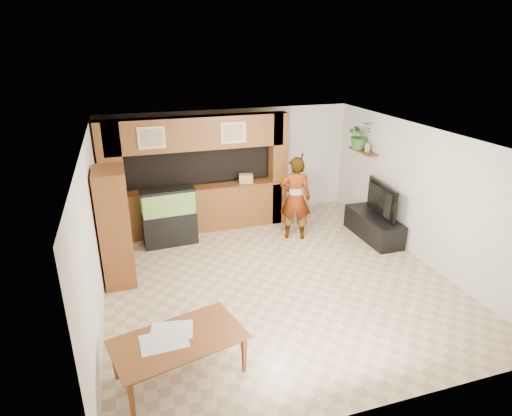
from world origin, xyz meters
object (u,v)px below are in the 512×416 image
object	(u,v)px
pantry_cabinet	(115,227)
person	(295,198)
dining_table	(181,358)
television	(376,200)
aquarium	(169,218)

from	to	relation	value
pantry_cabinet	person	size ratio (longest dim) A/B	1.14
pantry_cabinet	dining_table	world-z (taller)	pantry_cabinet
television	dining_table	world-z (taller)	television
television	dining_table	bearing A→B (deg)	129.41
aquarium	person	distance (m)	2.71
pantry_cabinet	television	size ratio (longest dim) A/B	1.68
pantry_cabinet	aquarium	world-z (taller)	pantry_cabinet
pantry_cabinet	television	xyz separation A→B (m)	(5.35, 0.19, -0.16)
pantry_cabinet	aquarium	xyz separation A→B (m)	(1.05, 1.22, -0.44)
television	person	bearing A→B (deg)	79.42
television	person	distance (m)	1.74
aquarium	television	distance (m)	4.43
aquarium	person	size ratio (longest dim) A/B	0.67
aquarium	person	world-z (taller)	person
dining_table	aquarium	bearing A→B (deg)	70.89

